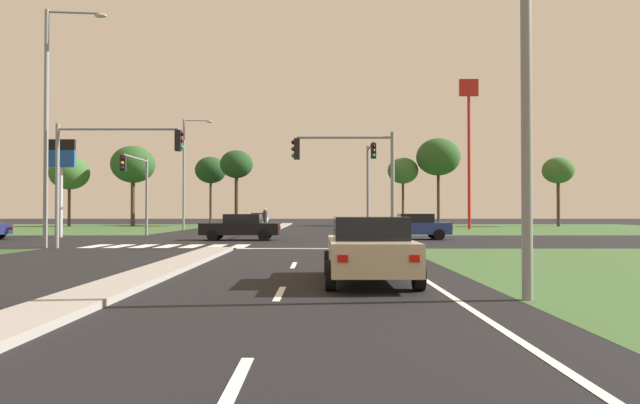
# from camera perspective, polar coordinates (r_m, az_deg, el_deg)

# --- Properties ---
(ground_plane) EXTENTS (200.00, 200.00, 0.00)m
(ground_plane) POSITION_cam_1_polar(r_m,az_deg,el_deg) (32.46, -7.41, -3.89)
(ground_plane) COLOR black
(grass_verge_far_left) EXTENTS (35.00, 35.00, 0.01)m
(grass_verge_far_left) POSITION_cam_1_polar(r_m,az_deg,el_deg) (64.02, -27.54, -2.34)
(grass_verge_far_left) COLOR #385B2D
(grass_verge_far_left) RESTS_ON ground
(grass_verge_far_right) EXTENTS (35.00, 35.00, 0.01)m
(grass_verge_far_right) POSITION_cam_1_polar(r_m,az_deg,el_deg) (60.49, 20.76, -2.48)
(grass_verge_far_right) COLOR #385B2D
(grass_verge_far_right) RESTS_ON ground
(median_island_near) EXTENTS (1.20, 22.00, 0.14)m
(median_island_near) POSITION_cam_1_polar(r_m,az_deg,el_deg) (13.91, -17.97, -7.45)
(median_island_near) COLOR gray
(median_island_near) RESTS_ON ground
(median_island_far) EXTENTS (1.20, 36.00, 0.14)m
(median_island_far) POSITION_cam_1_polar(r_m,az_deg,el_deg) (57.32, -4.08, -2.56)
(median_island_far) COLOR gray
(median_island_far) RESTS_ON ground
(lane_dash_near) EXTENTS (0.14, 2.00, 0.01)m
(lane_dash_near) POSITION_cam_1_polar(r_m,az_deg,el_deg) (5.66, -8.41, -17.85)
(lane_dash_near) COLOR silver
(lane_dash_near) RESTS_ON ground
(lane_dash_second) EXTENTS (0.14, 2.00, 0.01)m
(lane_dash_second) POSITION_cam_1_polar(r_m,az_deg,el_deg) (11.50, -3.85, -9.20)
(lane_dash_second) COLOR silver
(lane_dash_second) RESTS_ON ground
(lane_dash_third) EXTENTS (0.14, 2.00, 0.01)m
(lane_dash_third) POSITION_cam_1_polar(r_m,az_deg,el_deg) (17.45, -2.44, -6.39)
(lane_dash_third) COLOR silver
(lane_dash_third) RESTS_ON ground
(edge_line_right) EXTENTS (0.14, 24.00, 0.01)m
(edge_line_right) POSITION_cam_1_polar(r_m,az_deg,el_deg) (14.45, 10.45, -7.50)
(edge_line_right) COLOR silver
(edge_line_right) RESTS_ON ground
(stop_bar_near) EXTENTS (6.40, 0.50, 0.01)m
(stop_bar_near) POSITION_cam_1_polar(r_m,az_deg,el_deg) (25.19, -0.93, -4.72)
(stop_bar_near) COLOR silver
(stop_bar_near) RESTS_ON ground
(crosswalk_bar_near) EXTENTS (0.70, 2.80, 0.01)m
(crosswalk_bar_near) POSITION_cam_1_polar(r_m,az_deg,el_deg) (29.03, -21.47, -4.16)
(crosswalk_bar_near) COLOR silver
(crosswalk_bar_near) RESTS_ON ground
(crosswalk_bar_second) EXTENTS (0.70, 2.80, 0.01)m
(crosswalk_bar_second) POSITION_cam_1_polar(r_m,az_deg,el_deg) (28.62, -19.33, -4.22)
(crosswalk_bar_second) COLOR silver
(crosswalk_bar_second) RESTS_ON ground
(crosswalk_bar_third) EXTENTS (0.70, 2.80, 0.01)m
(crosswalk_bar_third) POSITION_cam_1_polar(r_m,az_deg,el_deg) (28.26, -17.13, -4.27)
(crosswalk_bar_third) COLOR silver
(crosswalk_bar_third) RESTS_ON ground
(crosswalk_bar_fourth) EXTENTS (0.70, 2.80, 0.01)m
(crosswalk_bar_fourth) POSITION_cam_1_polar(r_m,az_deg,el_deg) (27.94, -14.87, -4.32)
(crosswalk_bar_fourth) COLOR silver
(crosswalk_bar_fourth) RESTS_ON ground
(crosswalk_bar_fifth) EXTENTS (0.70, 2.80, 0.01)m
(crosswalk_bar_fifth) POSITION_cam_1_polar(r_m,az_deg,el_deg) (27.66, -12.56, -4.37)
(crosswalk_bar_fifth) COLOR silver
(crosswalk_bar_fifth) RESTS_ON ground
(crosswalk_bar_sixth) EXTENTS (0.70, 2.80, 0.01)m
(crosswalk_bar_sixth) POSITION_cam_1_polar(r_m,az_deg,el_deg) (27.43, -10.21, -4.40)
(crosswalk_bar_sixth) COLOR silver
(crosswalk_bar_sixth) RESTS_ON ground
(crosswalk_bar_seventh) EXTENTS (0.70, 2.80, 0.01)m
(crosswalk_bar_seventh) POSITION_cam_1_polar(r_m,az_deg,el_deg) (27.25, -7.82, -4.43)
(crosswalk_bar_seventh) COLOR silver
(crosswalk_bar_seventh) RESTS_ON ground
(car_blue_second) EXTENTS (4.33, 1.96, 1.53)m
(car_blue_second) POSITION_cam_1_polar(r_m,az_deg,el_deg) (33.93, 9.65, -2.44)
(car_blue_second) COLOR navy
(car_blue_second) RESTS_ON ground
(car_black_third) EXTENTS (4.54, 2.02, 1.51)m
(car_black_third) POSITION_cam_1_polar(r_m,az_deg,el_deg) (32.99, -7.76, -2.49)
(car_black_third) COLOR black
(car_black_third) RESTS_ON ground
(car_beige_fourth) EXTENTS (2.06, 4.45, 1.53)m
(car_beige_fourth) POSITION_cam_1_polar(r_m,az_deg,el_deg) (13.26, 5.19, -4.72)
(car_beige_fourth) COLOR #BCAD8E
(car_beige_fourth) RESTS_ON ground
(car_white_fifth) EXTENTS (1.94, 4.29, 1.51)m
(car_white_fifth) POSITION_cam_1_polar(r_m,az_deg,el_deg) (62.09, -5.94, -1.79)
(car_white_fifth) COLOR silver
(car_white_fifth) RESTS_ON ground
(traffic_signal_far_left) EXTENTS (0.32, 5.02, 5.36)m
(traffic_signal_far_left) POSITION_cam_1_polar(r_m,az_deg,el_deg) (38.80, -17.65, 2.13)
(traffic_signal_far_left) COLOR gray
(traffic_signal_far_left) RESTS_ON ground
(traffic_signal_near_right) EXTENTS (4.69, 0.32, 5.27)m
(traffic_signal_near_right) POSITION_cam_1_polar(r_m,az_deg,el_deg) (25.66, 3.70, 3.49)
(traffic_signal_near_right) COLOR gray
(traffic_signal_near_right) RESTS_ON ground
(traffic_signal_near_left) EXTENTS (5.83, 0.32, 5.65)m
(traffic_signal_near_left) POSITION_cam_1_polar(r_m,az_deg,el_deg) (27.43, -20.66, 3.91)
(traffic_signal_near_left) COLOR gray
(traffic_signal_near_left) RESTS_ON ground
(traffic_signal_far_right) EXTENTS (0.32, 4.45, 6.16)m
(traffic_signal_far_right) POSITION_cam_1_polar(r_m,az_deg,el_deg) (37.45, 5.28, 2.93)
(traffic_signal_far_right) COLOR gray
(traffic_signal_far_right) RESTS_ON ground
(street_lamp_near) EXTENTS (2.38, 0.71, 9.43)m
(street_lamp_near) POSITION_cam_1_polar(r_m,az_deg,el_deg) (11.89, 21.13, 16.79)
(street_lamp_near) COLOR gray
(street_lamp_near) RESTS_ON ground
(street_lamp_second) EXTENTS (2.74, 0.47, 10.90)m
(street_lamp_second) POSITION_cam_1_polar(r_m,az_deg,el_deg) (28.78, -25.28, 7.89)
(street_lamp_second) COLOR gray
(street_lamp_second) RESTS_ON ground
(street_lamp_third) EXTENTS (2.71, 0.41, 10.11)m
(street_lamp_third) POSITION_cam_1_polar(r_m,az_deg,el_deg) (53.18, -13.13, 3.35)
(street_lamp_third) COLOR gray
(street_lamp_third) RESTS_ON ground
(pedestrian_at_median) EXTENTS (0.34, 0.34, 1.78)m
(pedestrian_at_median) POSITION_cam_1_polar(r_m,az_deg,el_deg) (44.03, -5.34, -1.53)
(pedestrian_at_median) COLOR #232833
(pedestrian_at_median) RESTS_ON median_island_far
(fastfood_pole_sign) EXTENTS (1.80, 0.40, 14.24)m
(fastfood_pole_sign) POSITION_cam_1_polar(r_m,az_deg,el_deg) (55.91, 15.02, 7.81)
(fastfood_pole_sign) COLOR red
(fastfood_pole_sign) RESTS_ON ground
(fuel_price_totem) EXTENTS (1.80, 0.24, 6.34)m
(fuel_price_totem) POSITION_cam_1_polar(r_m,az_deg,el_deg) (40.32, -24.44, 3.36)
(fuel_price_totem) COLOR silver
(fuel_price_totem) RESTS_ON ground
(treeline_near) EXTENTS (4.36, 4.36, 7.84)m
(treeline_near) POSITION_cam_1_polar(r_m,az_deg,el_deg) (69.36, -23.73, 2.67)
(treeline_near) COLOR #423323
(treeline_near) RESTS_ON ground
(treeline_second) EXTENTS (4.91, 4.91, 9.10)m
(treeline_second) POSITION_cam_1_polar(r_m,az_deg,el_deg) (67.46, -18.11, 3.58)
(treeline_second) COLOR #423323
(treeline_second) RESTS_ON ground
(treeline_third) EXTENTS (3.82, 3.82, 8.36)m
(treeline_third) POSITION_cam_1_polar(r_m,az_deg,el_deg) (70.33, -10.73, 3.15)
(treeline_third) COLOR #423323
(treeline_third) RESTS_ON ground
(treeline_fourth) EXTENTS (3.78, 3.78, 8.74)m
(treeline_fourth) POSITION_cam_1_polar(r_m,az_deg,el_deg) (65.94, -8.19, 3.71)
(treeline_fourth) COLOR #423323
(treeline_fourth) RESTS_ON ground
(treeline_fifth) EXTENTS (3.64, 3.64, 8.09)m
(treeline_fifth) POSITION_cam_1_polar(r_m,az_deg,el_deg) (68.10, 8.60, 3.11)
(treeline_fifth) COLOR #423323
(treeline_fifth) RESTS_ON ground
(treeline_sixth) EXTENTS (5.17, 5.17, 10.31)m
(treeline_sixth) POSITION_cam_1_polar(r_m,az_deg,el_deg) (68.17, 12.08, 4.45)
(treeline_sixth) COLOR #423323
(treeline_sixth) RESTS_ON ground
(treeline_seventh) EXTENTS (3.46, 3.46, 7.75)m
(treeline_seventh) POSITION_cam_1_polar(r_m,az_deg,el_deg) (68.55, 23.13, 2.91)
(treeline_seventh) COLOR #423323
(treeline_seventh) RESTS_ON ground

